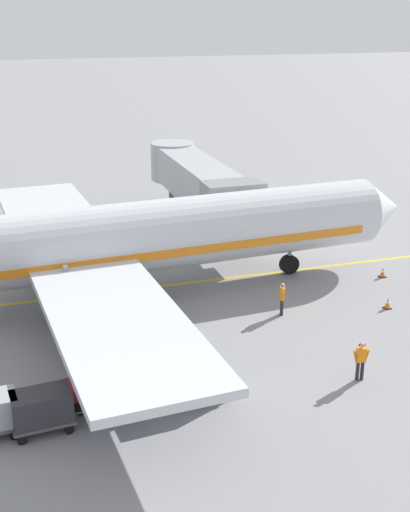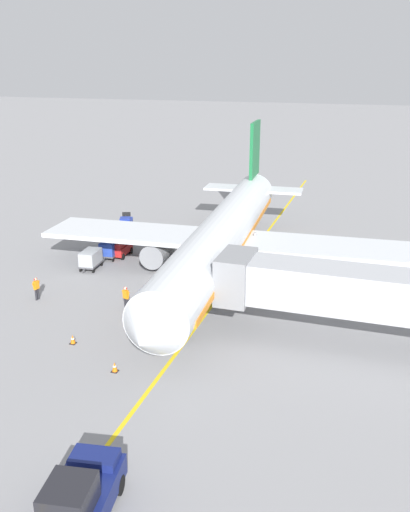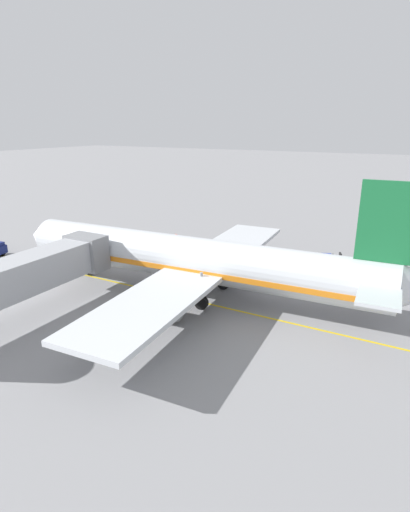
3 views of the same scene
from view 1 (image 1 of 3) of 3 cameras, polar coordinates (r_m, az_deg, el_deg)
name	(u,v)px [view 1 (image 1 of 3)]	position (r m, az deg, el deg)	size (l,w,h in m)	color
ground_plane	(102,293)	(36.88, -8.69, -3.12)	(400.00, 400.00, 0.00)	gray
gate_lead_in_line	(102,293)	(36.88, -8.69, -3.11)	(0.24, 80.00, 0.01)	gold
parked_airliner	(91,245)	(34.68, -9.64, 0.96)	(30.28, 37.34, 10.63)	silver
jet_bridge	(198,180)	(46.38, -0.63, 6.40)	(16.30, 3.50, 4.98)	#A8AAAF
baggage_tug_lead	(102,386)	(26.76, -8.73, -10.79)	(1.35, 2.54, 1.62)	#B21E1E
baggage_cart_front	(198,378)	(26.53, -0.61, -10.24)	(1.49, 2.95, 1.58)	#4C4C51
baggage_cart_second_in_train	(123,386)	(26.20, -6.96, -10.82)	(1.49, 2.95, 1.58)	#4C4C51
baggage_cart_third_in_train	(42,408)	(25.40, -13.62, -12.36)	(1.49, 2.95, 1.58)	#4C4C51
ground_crew_wing_walker	(282,297)	(33.78, 6.52, -3.46)	(0.71, 0.35, 1.69)	#232328
ground_crew_loader	(361,359)	(28.54, 13.01, -8.48)	(0.30, 0.73, 1.69)	#232328
safety_cone_nose_left	(383,272)	(39.84, 14.77, -1.34)	(0.36, 0.36, 0.59)	black
safety_cone_nose_right	(388,303)	(35.75, 15.16, -3.86)	(0.36, 0.36, 0.59)	black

